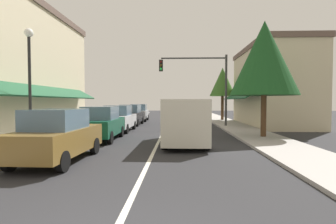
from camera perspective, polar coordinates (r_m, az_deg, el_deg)
The scene contains 15 objects.
ground_plane at distance 21.13m, azimuth -0.54°, elevation -3.28°, with size 80.00×80.00×0.00m, color #28282B.
sidewalk_left at distance 22.07m, azimuth -14.98°, elevation -2.96°, with size 2.60×56.00×0.12m, color #A39E99.
sidewalk_right at distance 21.58m, azimuth 14.23°, elevation -3.07°, with size 2.60×56.00×0.12m, color #A39E99.
lane_center_stripe at distance 21.13m, azimuth -0.54°, elevation -3.27°, with size 0.14×52.00×0.01m, color silver.
storefront_right_block at distance 24.40m, azimuth 21.32°, elevation 5.16°, with size 5.66×10.20×6.67m.
parked_car_nearest_left at distance 9.73m, azimuth -22.54°, elevation -4.69°, with size 1.87×4.14×1.77m.
parked_car_second_left at distance 14.42m, azimuth -14.13°, elevation -2.40°, with size 1.84×4.13×1.77m.
parked_car_third_left at distance 18.48m, azimuth -10.47°, elevation -1.37°, with size 1.83×4.12×1.77m.
parked_car_far_left at distance 23.28m, azimuth -7.98°, elevation -0.62°, with size 1.84×4.13×1.77m.
parked_car_distant_left at distance 28.28m, azimuth -6.21°, elevation -0.12°, with size 1.88×4.15×1.77m.
van_in_lane at distance 12.75m, azimuth 3.63°, elevation -1.72°, with size 2.05×5.20×2.12m.
traffic_signal_mast_arm at distance 21.46m, azimuth 7.41°, elevation 7.32°, with size 5.40×0.50×5.73m.
street_lamp_left_near at distance 12.49m, azimuth -27.51°, elevation 8.13°, with size 0.36×0.36×5.02m.
tree_right_near at distance 15.65m, azimuth 19.90°, elevation 10.73°, with size 3.67×3.67×6.40m.
tree_right_far at distance 28.78m, azimuth 11.59°, elevation 6.27°, with size 2.70×2.70×5.60m.
Camera 1 is at (0.96, -3.01, 2.02)m, focal length 28.51 mm.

